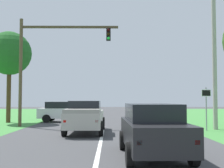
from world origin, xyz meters
The scene contains 8 objects.
ground_plane centered at (0.00, 9.55, 0.00)m, with size 120.00×120.00×0.00m, color #424244.
red_suv_near centered at (1.89, 5.88, 0.96)m, with size 2.18×4.78×1.80m.
pickup_truck_lead centered at (-1.01, 12.85, 0.96)m, with size 2.20×5.39×1.86m.
traffic_light centered at (-4.24, 16.97, 5.16)m, with size 7.23×0.40×7.86m.
keep_moving_sign centered at (6.47, 14.01, 1.72)m, with size 0.60×0.09×2.70m.
crossing_suv_far centered at (-3.51, 21.06, 0.92)m, with size 4.46×2.14×1.74m.
utility_pole_right centered at (7.28, 14.69, 4.36)m, with size 0.28×0.28×8.72m, color #9E998E.
extra_tree_1 centered at (-8.09, 20.39, 5.81)m, with size 3.69×3.69×7.70m.
Camera 1 is at (0.41, -4.17, 1.96)m, focal length 46.67 mm.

